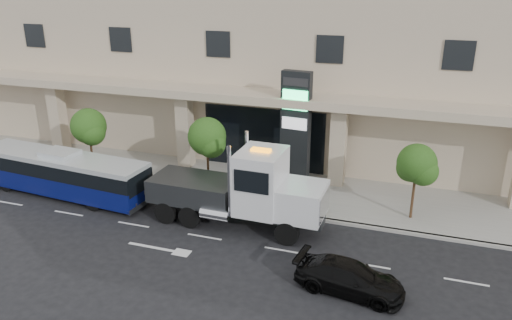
{
  "coord_description": "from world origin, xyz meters",
  "views": [
    {
      "loc": [
        9.28,
        -21.15,
        12.19
      ],
      "look_at": [
        1.49,
        2.0,
        2.97
      ],
      "focal_mm": 35.0,
      "sensor_mm": 36.0,
      "label": 1
    }
  ],
  "objects_px": {
    "city_bus": "(63,173)",
    "tow_truck": "(244,191)",
    "signage_pylon": "(295,129)",
    "black_sedan": "(349,278)"
  },
  "relations": [
    {
      "from": "city_bus",
      "to": "tow_truck",
      "type": "xyz_separation_m",
      "value": [
        11.13,
        -0.17,
        0.53
      ]
    },
    {
      "from": "black_sedan",
      "to": "signage_pylon",
      "type": "xyz_separation_m",
      "value": [
        -4.8,
        9.63,
        2.99
      ]
    },
    {
      "from": "tow_truck",
      "to": "signage_pylon",
      "type": "height_order",
      "value": "signage_pylon"
    },
    {
      "from": "tow_truck",
      "to": "city_bus",
      "type": "bearing_deg",
      "value": -179.61
    },
    {
      "from": "tow_truck",
      "to": "black_sedan",
      "type": "relative_size",
      "value": 2.31
    },
    {
      "from": "city_bus",
      "to": "signage_pylon",
      "type": "height_order",
      "value": "signage_pylon"
    },
    {
      "from": "city_bus",
      "to": "black_sedan",
      "type": "bearing_deg",
      "value": -8.88
    },
    {
      "from": "city_bus",
      "to": "black_sedan",
      "type": "relative_size",
      "value": 2.46
    },
    {
      "from": "signage_pylon",
      "to": "tow_truck",
      "type": "bearing_deg",
      "value": -95.75
    },
    {
      "from": "city_bus",
      "to": "tow_truck",
      "type": "bearing_deg",
      "value": 3.86
    }
  ]
}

